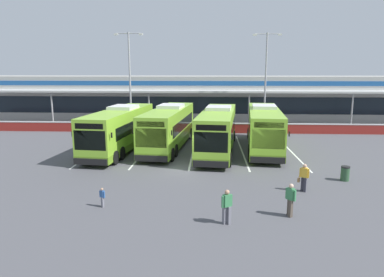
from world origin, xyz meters
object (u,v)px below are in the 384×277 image
Objects in this scene: coach_bus_left_centre at (169,128)px; pedestrian_child at (102,197)px; lamp_post_west at (130,75)px; coach_bus_right_centre at (264,129)px; litter_bin at (345,173)px; coach_bus_centre at (218,131)px; lamp_post_centre at (266,75)px; pedestrian_near_bin at (291,199)px; coach_bus_leftmost at (120,130)px; pedestrian_with_handbag at (304,177)px; pedestrian_in_dark_coat at (227,206)px.

coach_bus_left_centre is 12.28× the size of pedestrian_child.
lamp_post_west reaches higher than pedestrian_child.
coach_bus_right_centre reaches higher than litter_bin.
coach_bus_centre is 13.97m from pedestrian_child.
coach_bus_left_centre is 1.00× the size of coach_bus_right_centre.
coach_bus_left_centre reaches higher than pedestrian_child.
pedestrian_near_bin is at bearing -95.70° from lamp_post_centre.
lamp_post_centre reaches higher than coach_bus_centre.
coach_bus_leftmost and coach_bus_right_centre have the same top height.
pedestrian_with_handbag is 1.00× the size of pedestrian_in_dark_coat.
coach_bus_leftmost is 8.38m from coach_bus_centre.
pedestrian_child is at bearing -115.88° from coach_bus_centre.
coach_bus_leftmost reaches higher than pedestrian_in_dark_coat.
coach_bus_centre reaches higher than pedestrian_child.
lamp_post_west and lamp_post_centre have the same top height.
coach_bus_leftmost reaches higher than pedestrian_with_handbag.
pedestrian_with_handbag is at bearing -92.56° from lamp_post_centre.
litter_bin is (2.17, -19.46, -5.82)m from lamp_post_centre.
coach_bus_left_centre is (4.07, 1.13, 0.00)m from coach_bus_leftmost.
coach_bus_left_centre is 15.29m from lamp_post_centre.
coach_bus_right_centre is 10.98m from pedestrian_with_handbag.
pedestrian_in_dark_coat is at bearing -59.28° from coach_bus_leftmost.
coach_bus_right_centre is 1.12× the size of lamp_post_centre.
coach_bus_left_centre is at bearing 15.52° from coach_bus_leftmost.
pedestrian_with_handbag is at bearing 44.76° from pedestrian_in_dark_coat.
pedestrian_with_handbag is at bearing -63.86° from coach_bus_centre.
coach_bus_left_centre is 16.12m from pedestrian_in_dark_coat.
coach_bus_right_centre is 15.99m from pedestrian_in_dark_coat.
coach_bus_centre is 1.12× the size of lamp_post_west.
coach_bus_right_centre reaches higher than pedestrian_child.
pedestrian_with_handbag and pedestrian_in_dark_coat have the same top height.
lamp_post_west is at bearing 125.69° from pedestrian_with_handbag.
coach_bus_leftmost is 4.23m from coach_bus_left_centre.
pedestrian_in_dark_coat is (4.45, -15.47, -0.91)m from coach_bus_left_centre.
coach_bus_left_centre reaches higher than pedestrian_with_handbag.
lamp_post_centre is at bearing 46.83° from coach_bus_left_centre.
pedestrian_with_handbag is 1.74× the size of litter_bin.
coach_bus_leftmost is at bearing -164.48° from coach_bus_left_centre.
pedestrian_in_dark_coat is 1.00× the size of pedestrian_near_bin.
pedestrian_child is 0.62× the size of pedestrian_near_bin.
litter_bin is (4.68, 5.67, -0.41)m from pedestrian_near_bin.
pedestrian_child is (-1.77, -13.81, -1.24)m from coach_bus_left_centre.
coach_bus_left_centre and coach_bus_centre have the same top height.
pedestrian_with_handbag is 3.87m from pedestrian_near_bin.
pedestrian_with_handbag reaches higher than pedestrian_child.
coach_bus_right_centre reaches higher than pedestrian_near_bin.
coach_bus_right_centre reaches higher than pedestrian_with_handbag.
litter_bin is at bearing -66.68° from coach_bus_right_centre.
lamp_post_centre reaches higher than pedestrian_near_bin.
lamp_post_west reaches higher than pedestrian_in_dark_coat.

